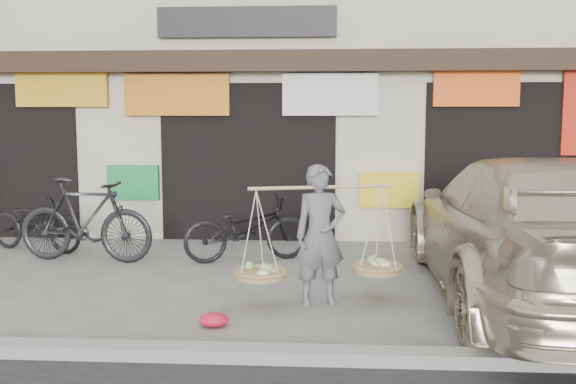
# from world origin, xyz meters

# --- Properties ---
(ground) EXTENTS (70.00, 70.00, 0.00)m
(ground) POSITION_xyz_m (0.00, 0.00, 0.00)
(ground) COLOR gray
(ground) RESTS_ON ground
(kerb) EXTENTS (70.00, 0.25, 0.12)m
(kerb) POSITION_xyz_m (0.00, -2.00, 0.06)
(kerb) COLOR gray
(kerb) RESTS_ON ground
(shophouse_block) EXTENTS (14.00, 6.32, 7.00)m
(shophouse_block) POSITION_xyz_m (-0.00, 6.42, 3.45)
(shophouse_block) COLOR beige
(shophouse_block) RESTS_ON ground
(street_vendor) EXTENTS (1.88, 0.91, 1.61)m
(street_vendor) POSITION_xyz_m (1.29, -0.27, 0.74)
(street_vendor) COLOR slate
(street_vendor) RESTS_ON ground
(bike_0) EXTENTS (1.86, 1.10, 0.92)m
(bike_0) POSITION_xyz_m (-3.28, 2.37, 0.46)
(bike_0) COLOR black
(bike_0) RESTS_ON ground
(bike_1) EXTENTS (2.13, 0.81, 1.25)m
(bike_1) POSITION_xyz_m (-2.20, 1.69, 0.62)
(bike_1) COLOR #232227
(bike_1) RESTS_ON ground
(bike_2) EXTENTS (1.99, 1.21, 0.99)m
(bike_2) POSITION_xyz_m (0.18, 1.87, 0.49)
(bike_2) COLOR black
(bike_2) RESTS_ON ground
(suv) EXTENTS (2.50, 5.91, 1.70)m
(suv) POSITION_xyz_m (3.76, 0.06, 0.85)
(suv) COLOR beige
(suv) RESTS_ON ground
(red_bag) EXTENTS (0.31, 0.25, 0.14)m
(red_bag) POSITION_xyz_m (0.21, -1.11, 0.07)
(red_bag) COLOR red
(red_bag) RESTS_ON ground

